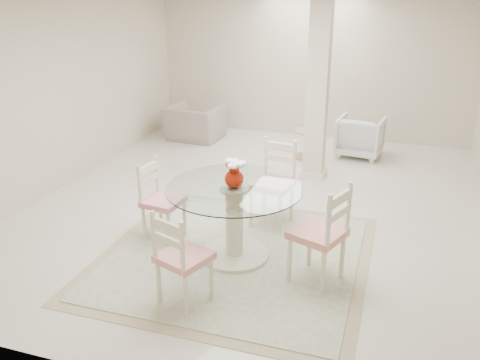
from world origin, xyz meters
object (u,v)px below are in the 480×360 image
(side_table, at_px, (308,145))
(dining_chair_west, at_px, (158,194))
(dining_table, at_px, (234,223))
(armchair_white, at_px, (360,136))
(dining_chair_east, at_px, (325,228))
(recliner_taupe, at_px, (194,123))
(dining_chair_south, at_px, (179,252))
(dining_chair_north, at_px, (275,176))
(red_vase, at_px, (234,173))
(column, at_px, (318,91))

(side_table, bearing_deg, dining_chair_west, -108.14)
(dining_table, distance_m, side_table, 3.62)
(armchair_white, height_order, side_table, armchair_white)
(dining_chair_east, bearing_deg, armchair_white, -158.66)
(recliner_taupe, bearing_deg, armchair_white, -175.99)
(dining_chair_south, bearing_deg, dining_chair_east, -127.03)
(dining_chair_east, bearing_deg, dining_chair_north, -125.41)
(dining_table, xyz_separation_m, armchair_white, (0.96, 4.01, -0.08))
(dining_chair_east, height_order, dining_chair_west, dining_chair_east)
(dining_chair_north, height_order, recliner_taupe, dining_chair_north)
(red_vase, xyz_separation_m, dining_chair_south, (-0.21, -1.00, -0.44))
(column, xyz_separation_m, dining_chair_south, (-0.58, -3.78, -0.78))
(side_table, bearing_deg, dining_table, -91.94)
(recliner_taupe, distance_m, side_table, 2.33)
(dining_chair_east, bearing_deg, column, -147.37)
(dining_chair_east, bearing_deg, recliner_taupe, -122.48)
(dining_chair_west, relative_size, side_table, 2.14)
(dining_chair_east, xyz_separation_m, armchair_white, (-0.04, 4.22, -0.28))
(dining_chair_north, bearing_deg, dining_chair_west, -136.10)
(dining_table, bearing_deg, column, 82.26)
(column, bearing_deg, armchair_white, 64.59)
(dining_chair_east, distance_m, dining_chair_north, 1.46)
(red_vase, distance_m, recliner_taupe, 4.64)
(recliner_taupe, bearing_deg, dining_chair_south, 115.76)
(dining_chair_east, distance_m, armchair_white, 4.23)
(dining_chair_south, xyz_separation_m, armchair_white, (1.17, 5.01, -0.22))
(dining_chair_west, height_order, side_table, dining_chair_west)
(column, bearing_deg, dining_chair_north, -96.00)
(armchair_white, bearing_deg, recliner_taupe, 6.44)
(red_vase, height_order, dining_chair_east, dining_chair_east)
(dining_chair_north, xyz_separation_m, side_table, (-0.07, 2.61, -0.39))
(dining_chair_east, bearing_deg, dining_table, -80.82)
(dining_chair_north, distance_m, dining_chair_west, 1.45)
(dining_chair_west, bearing_deg, dining_table, -92.71)
(column, distance_m, side_table, 1.42)
(dining_chair_east, xyz_separation_m, dining_chair_west, (-2.01, 0.39, -0.07))
(column, relative_size, red_vase, 8.69)
(column, bearing_deg, dining_chair_south, -98.73)
(dining_table, xyz_separation_m, red_vase, (0.00, -0.00, 0.57))
(column, xyz_separation_m, dining_chair_east, (0.63, -2.99, -0.73))
(dining_chair_west, bearing_deg, side_table, -10.18)
(dining_table, relative_size, recliner_taupe, 1.44)
(dining_chair_east, distance_m, recliner_taupe, 5.31)
(column, distance_m, dining_chair_west, 3.04)
(recliner_taupe, height_order, armchair_white, armchair_white)
(dining_chair_east, height_order, dining_chair_north, dining_chair_east)
(dining_chair_north, height_order, armchair_white, dining_chair_north)
(dining_chair_west, height_order, dining_chair_south, dining_chair_south)
(column, relative_size, dining_chair_south, 2.51)
(red_vase, bearing_deg, dining_chair_east, -11.50)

